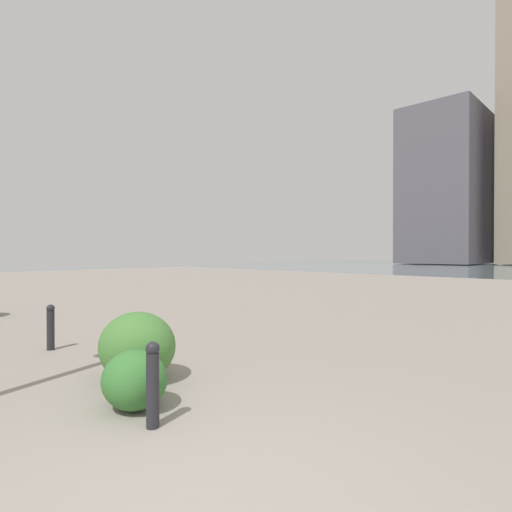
{
  "coord_description": "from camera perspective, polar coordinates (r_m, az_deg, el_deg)",
  "views": [
    {
      "loc": [
        -1.99,
        1.56,
        1.62
      ],
      "look_at": [
        6.26,
        -7.15,
        1.51
      ],
      "focal_mm": 28.49,
      "sensor_mm": 36.0,
      "label": 1
    }
  ],
  "objects": [
    {
      "name": "shrub_wide",
      "position": [
        5.45,
        -16.32,
        -12.06
      ],
      "size": [
        1.02,
        0.92,
        0.87
      ],
      "color": "#477F38",
      "rests_on": "ground"
    },
    {
      "name": "building_annex",
      "position": [
        69.0,
        25.25,
        8.56
      ],
      "size": [
        10.31,
        14.84,
        22.66
      ],
      "color": "#5B5660",
      "rests_on": "ground"
    },
    {
      "name": "bollard_mid",
      "position": [
        7.62,
        -26.88,
        -8.78
      ],
      "size": [
        0.13,
        0.13,
        0.75
      ],
      "color": "#232328",
      "rests_on": "ground"
    },
    {
      "name": "bollard_near",
      "position": [
        4.03,
        -14.3,
        -16.86
      ],
      "size": [
        0.13,
        0.13,
        0.8
      ],
      "color": "#232328",
      "rests_on": "ground"
    },
    {
      "name": "shrub_round",
      "position": [
        4.55,
        -16.69,
        -16.31
      ],
      "size": [
        0.71,
        0.64,
        0.61
      ],
      "color": "#387533",
      "rests_on": "ground"
    }
  ]
}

